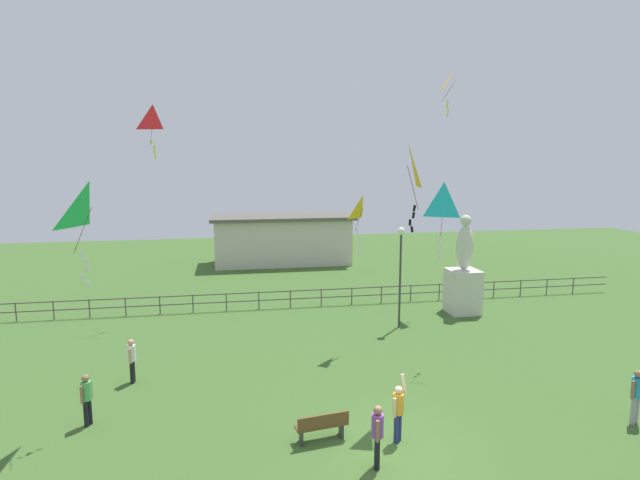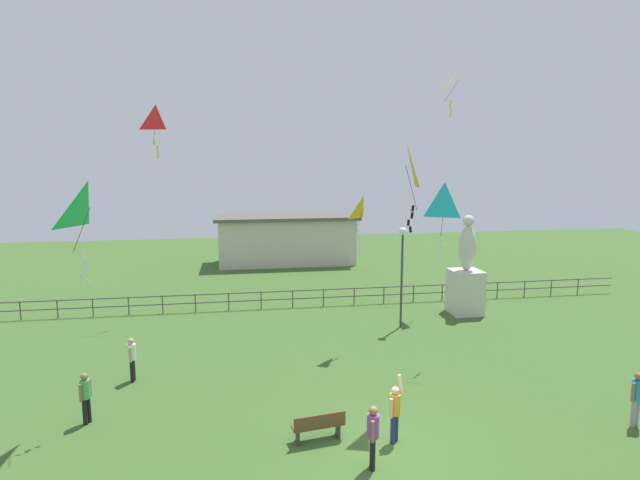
# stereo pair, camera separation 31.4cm
# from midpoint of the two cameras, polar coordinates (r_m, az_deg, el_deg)

# --- Properties ---
(ground_plane) EXTENTS (80.00, 80.00, 0.00)m
(ground_plane) POSITION_cam_midpoint_polar(r_m,az_deg,el_deg) (15.18, 7.27, -22.26)
(ground_plane) COLOR #3D6028
(statue_monument) EXTENTS (1.53, 1.53, 5.11)m
(statue_monument) POSITION_cam_midpoint_polar(r_m,az_deg,el_deg) (27.24, 15.44, -4.33)
(statue_monument) COLOR beige
(statue_monument) RESTS_ON ground_plane
(lamppost) EXTENTS (0.36, 0.36, 4.79)m
(lamppost) POSITION_cam_midpoint_polar(r_m,az_deg,el_deg) (23.94, 8.66, -1.75)
(lamppost) COLOR #38383D
(lamppost) RESTS_ON ground_plane
(park_bench) EXTENTS (1.54, 0.63, 0.85)m
(park_bench) POSITION_cam_midpoint_polar(r_m,az_deg,el_deg) (15.21, -0.39, -20.08)
(park_bench) COLOR brown
(park_bench) RESTS_ON ground_plane
(person_0) EXTENTS (0.31, 0.50, 1.70)m
(person_0) POSITION_cam_midpoint_polar(r_m,az_deg,el_deg) (13.92, 5.77, -20.67)
(person_0) COLOR black
(person_0) RESTS_ON ground_plane
(person_1) EXTENTS (0.29, 0.45, 1.59)m
(person_1) POSITION_cam_midpoint_polar(r_m,az_deg,el_deg) (17.29, -25.18, -15.58)
(person_1) COLOR black
(person_1) RESTS_ON ground_plane
(person_2) EXTENTS (0.30, 0.48, 1.61)m
(person_2) POSITION_cam_midpoint_polar(r_m,az_deg,el_deg) (19.69, -20.79, -12.24)
(person_2) COLOR black
(person_2) RESTS_ON ground_plane
(person_3) EXTENTS (0.48, 0.31, 1.68)m
(person_3) POSITION_cam_midpoint_polar(r_m,az_deg,el_deg) (18.38, 31.51, -14.42)
(person_3) COLOR #99999E
(person_3) RESTS_ON ground_plane
(person_4) EXTENTS (0.48, 0.38, 1.94)m
(person_4) POSITION_cam_midpoint_polar(r_m,az_deg,el_deg) (15.09, 8.14, -18.25)
(person_4) COLOR navy
(person_4) RESTS_ON ground_plane
(kite_0) EXTENTS (0.65, 0.86, 2.78)m
(kite_0) POSITION_cam_midpoint_polar(r_m,az_deg,el_deg) (16.08, 9.25, 7.94)
(kite_0) COLOR yellow
(kite_1) EXTENTS (1.09, 0.84, 2.59)m
(kite_1) POSITION_cam_midpoint_polar(r_m,az_deg,el_deg) (26.88, -18.50, 12.70)
(kite_1) COLOR red
(kite_2) EXTENTS (1.14, 0.99, 2.95)m
(kite_2) POSITION_cam_midpoint_polar(r_m,az_deg,el_deg) (20.28, 13.24, 4.13)
(kite_2) COLOR #19B2B2
(kite_3) EXTENTS (1.12, 1.25, 2.40)m
(kite_3) POSITION_cam_midpoint_polar(r_m,az_deg,el_deg) (28.85, 14.58, 16.80)
(kite_3) COLOR yellow
(kite_4) EXTENTS (1.20, 1.28, 3.02)m
(kite_4) POSITION_cam_midpoint_polar(r_m,az_deg,el_deg) (15.79, -24.80, 3.05)
(kite_4) COLOR #1EB759
(kite_5) EXTENTS (0.85, 0.82, 2.43)m
(kite_5) POSITION_cam_midpoint_polar(r_m,az_deg,el_deg) (20.87, 4.37, 3.29)
(kite_5) COLOR yellow
(waterfront_railing) EXTENTS (36.06, 0.06, 0.95)m
(waterfront_railing) POSITION_cam_midpoint_polar(r_m,az_deg,el_deg) (27.58, -2.06, -6.23)
(waterfront_railing) COLOR #4C4742
(waterfront_railing) RESTS_ON ground_plane
(pavilion_building) EXTENTS (10.73, 4.42, 3.69)m
(pavilion_building) POSITION_cam_midpoint_polar(r_m,az_deg,el_deg) (39.00, -4.47, 0.09)
(pavilion_building) COLOR beige
(pavilion_building) RESTS_ON ground_plane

